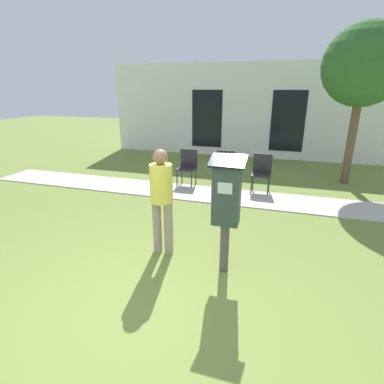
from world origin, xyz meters
name	(u,v)px	position (x,y,z in m)	size (l,w,h in m)	color
ground_plane	(139,313)	(0.00, 0.00, 0.00)	(40.00, 40.00, 0.00)	olive
sidewalk	(218,195)	(0.00, 4.01, 0.01)	(12.00, 1.10, 0.02)	#B7B2A8
building_facade	(247,111)	(0.00, 8.45, 1.60)	(10.00, 0.26, 3.20)	white
parking_meter	(226,201)	(0.73, 1.10, 1.02)	(0.44, 0.31, 1.59)	#4C4C4C
person_standing	(162,194)	(-0.24, 1.30, 0.93)	(0.32, 0.32, 1.58)	gray
outdoor_chair_left	(188,164)	(-0.93, 4.62, 0.53)	(0.44, 0.44, 0.90)	#262628
outdoor_chair_middle	(224,166)	(-0.01, 4.73, 0.53)	(0.44, 0.44, 0.90)	#262628
outdoor_chair_right	(262,170)	(0.91, 4.60, 0.53)	(0.44, 0.44, 0.90)	#262628
tree	(364,66)	(2.96, 5.98, 2.84)	(1.90, 1.90, 3.82)	brown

